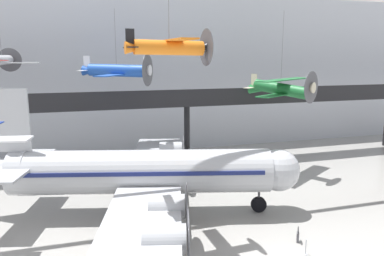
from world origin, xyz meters
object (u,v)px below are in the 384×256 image
object	(u,v)px
suspended_plane_green_biplane	(281,88)
info_sign_pedestal	(298,236)
suspended_plane_blue_trainer	(116,71)
suspended_plane_orange_highwing	(169,47)
suspended_plane_silver_racer	(2,60)
stanchion_barrier	(306,250)
airliner_silver_main	(140,172)

from	to	relation	value
suspended_plane_green_biplane	info_sign_pedestal	xyz separation A→B (m)	(-6.76, -15.02, -9.00)
info_sign_pedestal	suspended_plane_blue_trainer	bearing A→B (deg)	148.19
suspended_plane_blue_trainer	suspended_plane_orange_highwing	world-z (taller)	suspended_plane_orange_highwing
suspended_plane_blue_trainer	suspended_plane_silver_racer	xyz separation A→B (m)	(-11.10, 1.07, 1.12)
suspended_plane_green_biplane	stanchion_barrier	world-z (taller)	suspended_plane_green_biplane
suspended_plane_green_biplane	stanchion_barrier	distance (m)	20.30
info_sign_pedestal	stanchion_barrier	bearing A→B (deg)	-74.88
suspended_plane_blue_trainer	suspended_plane_green_biplane	size ratio (longest dim) A/B	0.93
airliner_silver_main	info_sign_pedestal	xyz separation A→B (m)	(9.87, -7.99, -3.15)
suspended_plane_silver_racer	suspended_plane_blue_trainer	bearing A→B (deg)	-89.34
suspended_plane_green_biplane	info_sign_pedestal	world-z (taller)	suspended_plane_green_biplane
suspended_plane_blue_trainer	suspended_plane_green_biplane	distance (m)	17.82
stanchion_barrier	info_sign_pedestal	xyz separation A→B (m)	(0.43, 1.63, 0.13)
airliner_silver_main	suspended_plane_blue_trainer	xyz separation A→B (m)	(-0.55, 11.32, 7.79)
suspended_plane_orange_highwing	stanchion_barrier	world-z (taller)	suspended_plane_orange_highwing
airliner_silver_main	suspended_plane_green_biplane	size ratio (longest dim) A/B	3.22
suspended_plane_blue_trainer	suspended_plane_silver_racer	distance (m)	11.21
airliner_silver_main	suspended_plane_silver_racer	world-z (taller)	suspended_plane_silver_racer
airliner_silver_main	stanchion_barrier	distance (m)	13.87
suspended_plane_green_biplane	airliner_silver_main	bearing A→B (deg)	-99.66
suspended_plane_green_biplane	info_sign_pedestal	bearing A→B (deg)	-56.81
airliner_silver_main	suspended_plane_orange_highwing	bearing A→B (deg)	-60.66
suspended_plane_green_biplane	suspended_plane_silver_racer	world-z (taller)	suspended_plane_silver_racer
suspended_plane_blue_trainer	airliner_silver_main	bearing A→B (deg)	-58.07
suspended_plane_silver_racer	stanchion_barrier	bearing A→B (deg)	-130.07
airliner_silver_main	suspended_plane_green_biplane	world-z (taller)	suspended_plane_green_biplane
suspended_plane_orange_highwing	stanchion_barrier	bearing A→B (deg)	-31.64
info_sign_pedestal	suspended_plane_orange_highwing	bearing A→B (deg)	-168.79
suspended_plane_green_biplane	suspended_plane_silver_racer	distance (m)	28.95
stanchion_barrier	suspended_plane_green_biplane	bearing A→B (deg)	66.64
stanchion_barrier	info_sign_pedestal	bearing A→B (deg)	75.27
suspended_plane_blue_trainer	stanchion_barrier	bearing A→B (deg)	-35.35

